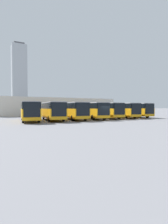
{
  "coord_description": "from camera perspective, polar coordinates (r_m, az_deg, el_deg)",
  "views": [
    {
      "loc": [
        17.43,
        25.02,
        2.34
      ],
      "look_at": [
        1.45,
        -5.36,
        1.39
      ],
      "focal_mm": 28.0,
      "sensor_mm": 36.0,
      "label": 1
    }
  ],
  "objects": [
    {
      "name": "ground_plane",
      "position": [
        30.59,
        7.11,
        -2.82
      ],
      "size": [
        600.0,
        600.0,
        0.0
      ],
      "primitive_type": "plane",
      "color": "slate"
    },
    {
      "name": "bus_0",
      "position": [
        42.52,
        15.91,
        0.79
      ],
      "size": [
        3.88,
        11.0,
        3.21
      ],
      "rotation": [
        0.0,
        0.0,
        -0.12
      ],
      "color": "orange",
      "rests_on": "ground_plane"
    },
    {
      "name": "curb_divider_0",
      "position": [
        40.06,
        15.41,
        -1.71
      ],
      "size": [
        0.85,
        5.0,
        0.15
      ],
      "primitive_type": "cube",
      "rotation": [
        0.0,
        0.0,
        -0.12
      ],
      "color": "#B2B2AD",
      "rests_on": "ground_plane"
    },
    {
      "name": "bus_1",
      "position": [
        39.67,
        12.04,
        0.77
      ],
      "size": [
        3.88,
        11.0,
        3.21
      ],
      "rotation": [
        0.0,
        0.0,
        -0.12
      ],
      "color": "orange",
      "rests_on": "ground_plane"
    },
    {
      "name": "curb_divider_1",
      "position": [
        37.24,
        11.24,
        -1.93
      ],
      "size": [
        0.85,
        5.0,
        0.15
      ],
      "primitive_type": "cube",
      "rotation": [
        0.0,
        0.0,
        -0.12
      ],
      "color": "#B2B2AD",
      "rests_on": "ground_plane"
    },
    {
      "name": "bus_2",
      "position": [
        37.4,
        7.17,
        0.74
      ],
      "size": [
        3.88,
        11.0,
        3.21
      ],
      "rotation": [
        0.0,
        0.0,
        -0.12
      ],
      "color": "orange",
      "rests_on": "ground_plane"
    },
    {
      "name": "curb_divider_2",
      "position": [
        35.04,
        5.99,
        -2.13
      ],
      "size": [
        0.85,
        5.0,
        0.15
      ],
      "primitive_type": "cube",
      "rotation": [
        0.0,
        0.0,
        -0.12
      ],
      "color": "#B2B2AD",
      "rests_on": "ground_plane"
    },
    {
      "name": "bus_3",
      "position": [
        34.66,
        2.46,
        0.68
      ],
      "size": [
        3.88,
        11.0,
        3.21
      ],
      "rotation": [
        0.0,
        0.0,
        -0.12
      ],
      "color": "orange",
      "rests_on": "ground_plane"
    },
    {
      "name": "curb_divider_3",
      "position": [
        32.37,
        0.83,
        -2.43
      ],
      "size": [
        0.85,
        5.0,
        0.15
      ],
      "primitive_type": "cube",
      "rotation": [
        0.0,
        0.0,
        -0.12
      ],
      "color": "#B2B2AD",
      "rests_on": "ground_plane"
    },
    {
      "name": "bus_4",
      "position": [
        32.85,
        -3.56,
        0.63
      ],
      "size": [
        3.88,
        11.0,
        3.21
      ],
      "rotation": [
        0.0,
        0.0,
        -0.12
      ],
      "color": "orange",
      "rests_on": "ground_plane"
    },
    {
      "name": "curb_divider_4",
      "position": [
        30.69,
        -5.72,
        -2.66
      ],
      "size": [
        0.85,
        5.0,
        0.15
      ],
      "primitive_type": "cube",
      "rotation": [
        0.0,
        0.0,
        -0.12
      ],
      "color": "#B2B2AD",
      "rests_on": "ground_plane"
    },
    {
      "name": "bus_5",
      "position": [
        31.54,
        -10.24,
        0.57
      ],
      "size": [
        3.88,
        11.0,
        3.21
      ],
      "rotation": [
        0.0,
        0.0,
        -0.12
      ],
      "color": "orange",
      "rests_on": "ground_plane"
    },
    {
      "name": "curb_divider_5",
      "position": [
        29.54,
        -12.97,
        -2.85
      ],
      "size": [
        0.85,
        5.0,
        0.15
      ],
      "primitive_type": "cube",
      "rotation": [
        0.0,
        0.0,
        -0.12
      ],
      "color": "#B2B2AD",
      "rests_on": "ground_plane"
    },
    {
      "name": "bus_6",
      "position": [
        30.51,
        -17.33,
        0.49
      ],
      "size": [
        3.88,
        11.0,
        3.21
      ],
      "rotation": [
        0.0,
        0.0,
        -0.12
      ],
      "color": "orange",
      "rests_on": "ground_plane"
    },
    {
      "name": "station_building",
      "position": [
        54.59,
        -9.12,
        1.75
      ],
      "size": [
        33.61,
        16.38,
        4.97
      ],
      "color": "beige",
      "rests_on": "ground_plane"
    },
    {
      "name": "office_tower",
      "position": [
        229.91,
        -20.44,
        10.69
      ],
      "size": [
        16.88,
        16.88,
        79.4
      ],
      "color": "#ADB2B7",
      "rests_on": "ground_plane"
    }
  ]
}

